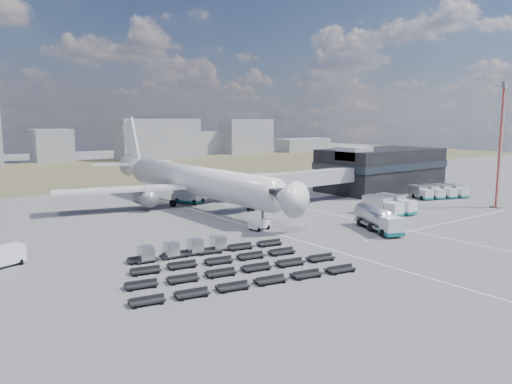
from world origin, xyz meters
TOP-DOWN VIEW (x-y plane):
  - ground at (0.00, 0.00)m, footprint 420.00×420.00m
  - grass_strip at (0.00, 110.00)m, footprint 420.00×90.00m
  - lane_markings at (9.77, 3.00)m, footprint 47.12×110.00m
  - terminal at (47.77, 23.96)m, footprint 30.40×16.40m
  - jet_bridge at (15.90, 20.42)m, footprint 30.30×3.80m
  - airliner at (0.00, 32.38)m, footprint 51.59×64.53m
  - skyline at (-9.06, 148.81)m, footprint 290.90×26.80m
  - fuel_tanker at (11.95, -4.77)m, footprint 6.96×11.46m
  - pushback_tug at (-2.30, 6.90)m, footprint 3.48×2.33m
  - utility_van at (-38.27, 9.42)m, footprint 4.99×3.49m
  - catering_truck at (1.14, 35.64)m, footprint 4.64×6.33m
  - service_trucks_near at (24.52, 2.94)m, footprint 6.57×7.80m
  - service_trucks_far at (48.62, 8.47)m, footprint 12.95×9.85m
  - uld_row at (-19.17, 0.68)m, footprint 12.67×2.71m
  - baggage_dollies at (-17.85, -7.18)m, footprint 27.34×19.88m
  - floodlight_mast at (46.71, -5.51)m, footprint 2.31×1.87m

SIDE VIEW (x-z plane):
  - ground at x=0.00m, z-range 0.00..0.00m
  - grass_strip at x=0.00m, z-range 0.00..0.01m
  - lane_markings at x=9.77m, z-range 0.00..0.01m
  - baggage_dollies at x=-17.85m, z-range 0.00..0.80m
  - pushback_tug at x=-2.30m, z-range 0.00..1.46m
  - uld_row at x=-19.17m, z-range 0.17..1.91m
  - utility_van at x=-38.27m, z-range 0.00..2.41m
  - catering_truck at x=1.14m, z-range 0.03..2.72m
  - service_trucks_far at x=48.62m, z-range 0.11..2.66m
  - service_trucks_near at x=24.52m, z-range 0.13..3.22m
  - fuel_tanker at x=11.95m, z-range 0.00..3.63m
  - jet_bridge at x=15.90m, z-range 1.53..8.58m
  - terminal at x=47.77m, z-range -0.25..10.75m
  - airliner at x=0.00m, z-range -3.52..14.10m
  - skyline at x=-9.06m, z-range -3.36..20.16m
  - floodlight_mast at x=46.71m, z-range 0.03..24.20m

